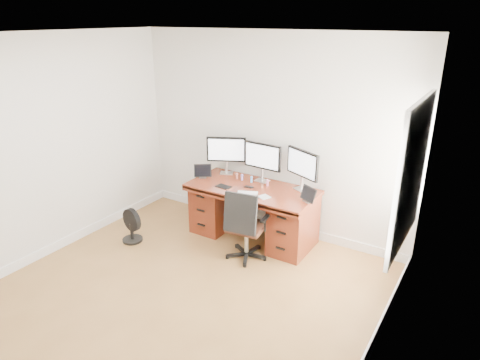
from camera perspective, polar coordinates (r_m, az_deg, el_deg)
The scene contains 19 objects.
ground at distance 4.71m, azimuth -10.09°, elevation -16.58°, with size 4.50×4.50×0.00m, color olive.
back_wall at distance 5.79m, azimuth 3.94°, elevation 5.97°, with size 4.00×0.10×2.70m, color silver.
right_wall at distance 3.24m, azimuth 17.45°, elevation -7.58°, with size 0.10×4.50×2.70m.
desk at distance 5.77m, azimuth 1.74°, elevation -4.08°, with size 1.70×0.80×0.75m.
office_chair at distance 5.32m, azimuth 0.70°, elevation -7.56°, with size 0.56×0.56×0.93m.
floor_fan at distance 5.93m, azimuth -14.29°, elevation -5.95°, with size 0.32×0.27×0.46m.
monitor_left at distance 6.00m, azimuth -1.84°, elevation 3.92°, with size 0.51×0.27×0.53m.
monitor_center at distance 5.71m, azimuth 3.01°, elevation 3.01°, with size 0.55×0.15×0.53m.
monitor_right at distance 5.47m, azimuth 8.33°, elevation 1.99°, with size 0.51×0.26×0.53m.
tablet_left at distance 5.94m, azimuth -5.04°, elevation 1.11°, with size 0.23×0.19×0.19m.
tablet_right at distance 5.20m, azimuth 9.05°, elevation -2.02°, with size 0.24×0.17×0.19m.
keyboard at distance 5.40m, azimuth 1.01°, elevation -1.75°, with size 0.26×0.11×0.01m, color white.
trackpad at distance 5.31m, azimuth 3.24°, elevation -2.26°, with size 0.13×0.13×0.01m, color silver.
drawing_tablet at distance 5.62m, azimuth -2.23°, elevation -0.87°, with size 0.19×0.12×0.01m, color black.
phone at distance 5.60m, azimuth 1.17°, elevation -0.94°, with size 0.12×0.06×0.01m, color black.
figurine_brown at distance 5.87m, azimuth -0.42°, elevation 0.58°, with size 0.04×0.04×0.09m.
figurine_purple at distance 5.83m, azimuth 0.28°, elevation 0.43°, with size 0.04×0.04×0.09m.
figurine_blue at distance 5.75m, azimuth 1.55°, elevation 0.15°, with size 0.04×0.04×0.09m.
figurine_pink at distance 5.64m, azimuth 3.69°, elevation -0.31°, with size 0.04×0.04×0.09m.
Camera 1 is at (2.61, -2.70, 2.85)m, focal length 32.00 mm.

